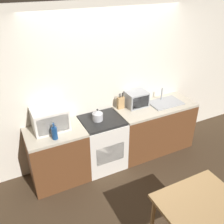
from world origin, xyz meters
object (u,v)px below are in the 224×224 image
(kettle, at_px, (98,115))
(microwave, at_px, (50,119))
(bottle, at_px, (54,133))
(stove_range, at_px, (102,143))
(dining_table, at_px, (199,208))
(toaster_oven, at_px, (137,99))

(kettle, distance_m, microwave, 0.72)
(kettle, distance_m, bottle, 0.76)
(bottle, bearing_deg, stove_range, 12.88)
(dining_table, bearing_deg, toaster_oven, 79.55)
(kettle, height_order, bottle, bottle)
(stove_range, distance_m, kettle, 0.54)
(toaster_oven, bearing_deg, kettle, -170.25)
(stove_range, bearing_deg, kettle, 167.47)
(kettle, height_order, toaster_oven, toaster_oven)
(bottle, distance_m, toaster_oven, 1.55)
(stove_range, relative_size, bottle, 3.64)
(microwave, distance_m, dining_table, 2.27)
(kettle, distance_m, dining_table, 1.91)
(toaster_oven, bearing_deg, dining_table, -100.45)
(kettle, bearing_deg, dining_table, -77.00)
(stove_range, xyz_separation_m, dining_table, (0.36, -1.82, 0.18))
(microwave, height_order, dining_table, microwave)
(toaster_oven, bearing_deg, microwave, -177.99)
(kettle, bearing_deg, bottle, -165.03)
(kettle, xyz_separation_m, dining_table, (0.42, -1.83, -0.35))
(stove_range, relative_size, toaster_oven, 2.53)
(microwave, xyz_separation_m, toaster_oven, (1.50, 0.05, -0.04))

